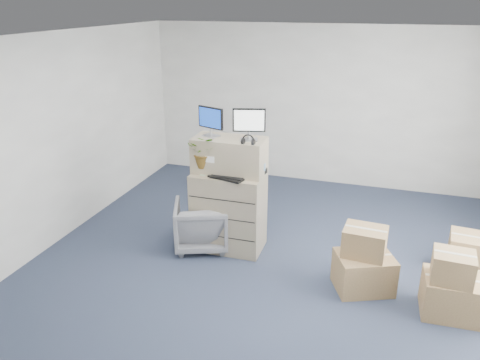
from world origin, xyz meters
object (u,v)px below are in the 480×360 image
water_bottle (232,163)px  office_chair (201,223)px  keyboard (227,177)px  monitor_right (249,123)px  potted_plant (205,156)px  monitor_left (211,120)px  filing_cabinet_lower (229,211)px

water_bottle → office_chair: bearing=-155.8°
keyboard → water_bottle: size_ratio=1.86×
monitor_right → potted_plant: size_ratio=0.93×
water_bottle → potted_plant: bearing=-153.5°
monitor_left → office_chair: (-0.11, -0.16, -1.39)m
water_bottle → potted_plant: 0.37m
monitor_right → keyboard: (-0.23, -0.21, -0.67)m
keyboard → water_bottle: water_bottle is taller
potted_plant → office_chair: (-0.07, -0.02, -0.96)m
filing_cabinet_lower → keyboard: size_ratio=2.32×
keyboard → office_chair: size_ratio=0.65×
potted_plant → office_chair: size_ratio=0.61×
filing_cabinet_lower → monitor_left: size_ratio=2.82×
filing_cabinet_lower → potted_plant: size_ratio=2.48×
monitor_left → water_bottle: bearing=21.9°
filing_cabinet_lower → monitor_right: size_ratio=2.67×
keyboard → office_chair: 0.83m
filing_cabinet_lower → water_bottle: bearing=65.1°
filing_cabinet_lower → office_chair: size_ratio=1.50×
potted_plant → keyboard: bearing=-14.7°
monitor_left → keyboard: bearing=-18.9°
monitor_left → potted_plant: bearing=-83.3°
water_bottle → potted_plant: potted_plant is taller
filing_cabinet_lower → keyboard: keyboard is taller
filing_cabinet_lower → potted_plant: bearing=-163.1°
keyboard → monitor_left: bearing=155.0°
potted_plant → office_chair: potted_plant is taller
monitor_right → water_bottle: size_ratio=1.62×
filing_cabinet_lower → monitor_left: bearing=166.6°
potted_plant → monitor_left: bearing=76.9°
monitor_left → monitor_right: 0.52m
filing_cabinet_lower → keyboard: 0.58m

